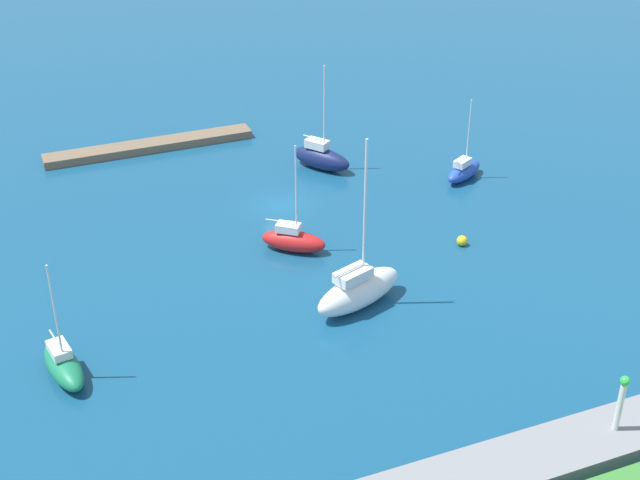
{
  "coord_description": "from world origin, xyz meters",
  "views": [
    {
      "loc": [
        22.1,
        63.98,
        35.7
      ],
      "look_at": [
        0.0,
        9.14,
        1.5
      ],
      "focal_mm": 50.03,
      "sensor_mm": 36.0,
      "label": 1
    }
  ],
  "objects": [
    {
      "name": "water",
      "position": [
        0.0,
        0.0,
        0.0
      ],
      "size": [
        160.0,
        160.0,
        0.0
      ],
      "primitive_type": "plane",
      "color": "navy",
      "rests_on": "ground"
    },
    {
      "name": "pier_dock",
      "position": [
        7.8,
        -15.74,
        0.39
      ],
      "size": [
        20.15,
        2.23,
        0.78
      ],
      "primitive_type": "cube",
      "color": "brown",
      "rests_on": "ground"
    },
    {
      "name": "breakwater",
      "position": [
        0.0,
        34.79,
        0.65
      ],
      "size": [
        66.22,
        3.79,
        1.29
      ],
      "primitive_type": "cube",
      "color": "gray",
      "rests_on": "ground"
    },
    {
      "name": "harbor_beacon",
      "position": [
        -7.62,
        34.79,
        3.44
      ],
      "size": [
        0.56,
        0.56,
        3.73
      ],
      "color": "silver",
      "rests_on": "breakwater"
    },
    {
      "name": "sailboat_white_near_pier",
      "position": [
        0.02,
        16.42,
        1.37
      ],
      "size": [
        7.8,
        4.65,
        12.75
      ],
      "rotation": [
        0.0,
        0.0,
        3.48
      ],
      "color": "white",
      "rests_on": "water"
    },
    {
      "name": "sailboat_green_far_south",
      "position": [
        20.44,
        16.63,
        0.87
      ],
      "size": [
        2.82,
        5.68,
        8.39
      ],
      "rotation": [
        0.0,
        0.0,
        1.75
      ],
      "color": "#19724C",
      "rests_on": "water"
    },
    {
      "name": "sailboat_red_off_beacon",
      "position": [
        1.58,
        7.46,
        0.96
      ],
      "size": [
        5.18,
        4.58,
        9.0
      ],
      "rotation": [
        0.0,
        0.0,
        2.48
      ],
      "color": "red",
      "rests_on": "water"
    },
    {
      "name": "sailboat_blue_lone_north",
      "position": [
        -17.19,
        1.3,
        0.84
      ],
      "size": [
        4.98,
        3.72,
        7.57
      ],
      "rotation": [
        0.0,
        0.0,
        3.64
      ],
      "color": "#2347B2",
      "rests_on": "water"
    },
    {
      "name": "sailboat_navy_lone_south",
      "position": [
        -6.04,
        -5.57,
        1.14
      ],
      "size": [
        5.05,
        5.95,
        10.03
      ],
      "rotation": [
        0.0,
        0.0,
        2.19
      ],
      "color": "#141E4C",
      "rests_on": "water"
    },
    {
      "name": "mooring_buoy_yellow",
      "position": [
        -11.08,
        11.7,
        0.42
      ],
      "size": [
        0.84,
        0.84,
        0.84
      ],
      "primitive_type": "sphere",
      "color": "yellow",
      "rests_on": "water"
    }
  ]
}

